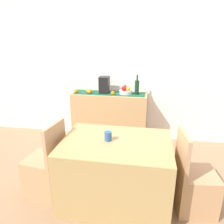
# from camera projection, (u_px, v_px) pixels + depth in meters

# --- Properties ---
(ground_plane) EXTENTS (6.40, 6.40, 0.02)m
(ground_plane) POSITION_uv_depth(u_px,v_px,m) (111.00, 170.00, 3.07)
(ground_plane) COLOR #9E7B59
(ground_plane) RESTS_ON ground
(room_wall_rear) EXTENTS (6.40, 0.06, 2.70)m
(room_wall_rear) POSITION_uv_depth(u_px,v_px,m) (123.00, 64.00, 3.71)
(room_wall_rear) COLOR white
(room_wall_rear) RESTS_ON ground
(sideboard_console) EXTENTS (1.28, 0.42, 0.88)m
(sideboard_console) POSITION_uv_depth(u_px,v_px,m) (110.00, 117.00, 3.80)
(sideboard_console) COLOR tan
(sideboard_console) RESTS_ON ground
(table_runner) EXTENTS (1.20, 0.32, 0.01)m
(table_runner) POSITION_uv_depth(u_px,v_px,m) (109.00, 93.00, 3.66)
(table_runner) COLOR #195239
(table_runner) RESTS_ON sideboard_console
(fruit_bowl) EXTENTS (0.23, 0.23, 0.06)m
(fruit_bowl) POSITION_uv_depth(u_px,v_px,m) (126.00, 92.00, 3.60)
(fruit_bowl) COLOR silver
(fruit_bowl) RESTS_ON table_runner
(apple_right) EXTENTS (0.08, 0.08, 0.08)m
(apple_right) POSITION_uv_depth(u_px,v_px,m) (125.00, 87.00, 3.63)
(apple_right) COLOR red
(apple_right) RESTS_ON fruit_bowl
(apple_center) EXTENTS (0.07, 0.07, 0.07)m
(apple_center) POSITION_uv_depth(u_px,v_px,m) (128.00, 89.00, 3.54)
(apple_center) COLOR gold
(apple_center) RESTS_ON fruit_bowl
(apple_front) EXTENTS (0.08, 0.08, 0.08)m
(apple_front) POSITION_uv_depth(u_px,v_px,m) (124.00, 88.00, 3.55)
(apple_front) COLOR red
(apple_front) RESTS_ON fruit_bowl
(wine_bottle) EXTENTS (0.07, 0.07, 0.33)m
(wine_bottle) POSITION_uv_depth(u_px,v_px,m) (137.00, 87.00, 3.54)
(wine_bottle) COLOR #15321D
(wine_bottle) RESTS_ON sideboard_console
(coffee_maker) EXTENTS (0.16, 0.18, 0.28)m
(coffee_maker) POSITION_uv_depth(u_px,v_px,m) (104.00, 85.00, 3.63)
(coffee_maker) COLOR black
(coffee_maker) RESTS_ON sideboard_console
(orange_loose_end) EXTENTS (0.07, 0.07, 0.07)m
(orange_loose_end) POSITION_uv_depth(u_px,v_px,m) (113.00, 93.00, 3.54)
(orange_loose_end) COLOR orange
(orange_loose_end) RESTS_ON sideboard_console
(orange_loose_far) EXTENTS (0.08, 0.08, 0.08)m
(orange_loose_far) POSITION_uv_depth(u_px,v_px,m) (90.00, 91.00, 3.62)
(orange_loose_far) COLOR orange
(orange_loose_far) RESTS_ON sideboard_console
(orange_loose_mid) EXTENTS (0.07, 0.07, 0.07)m
(orange_loose_mid) POSITION_uv_depth(u_px,v_px,m) (76.00, 91.00, 3.66)
(orange_loose_mid) COLOR orange
(orange_loose_mid) RESTS_ON sideboard_console
(orange_loose_near_bowl) EXTENTS (0.06, 0.06, 0.06)m
(orange_loose_near_bowl) POSITION_uv_depth(u_px,v_px,m) (88.00, 91.00, 3.69)
(orange_loose_near_bowl) COLOR orange
(orange_loose_near_bowl) RESTS_ON sideboard_console
(dining_table) EXTENTS (1.16, 0.84, 0.74)m
(dining_table) POSITION_uv_depth(u_px,v_px,m) (116.00, 171.00, 2.40)
(dining_table) COLOR tan
(dining_table) RESTS_ON ground
(coffee_cup) EXTENTS (0.08, 0.08, 0.10)m
(coffee_cup) POSITION_uv_depth(u_px,v_px,m) (108.00, 136.00, 2.29)
(coffee_cup) COLOR #2E5790
(coffee_cup) RESTS_ON dining_table
(chair_near_window) EXTENTS (0.45, 0.45, 0.90)m
(chair_near_window) POSITION_uv_depth(u_px,v_px,m) (46.00, 171.00, 2.57)
(chair_near_window) COLOR tan
(chair_near_window) RESTS_ON ground
(chair_by_corner) EXTENTS (0.45, 0.45, 0.90)m
(chair_by_corner) POSITION_uv_depth(u_px,v_px,m) (194.00, 187.00, 2.30)
(chair_by_corner) COLOR tan
(chair_by_corner) RESTS_ON ground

